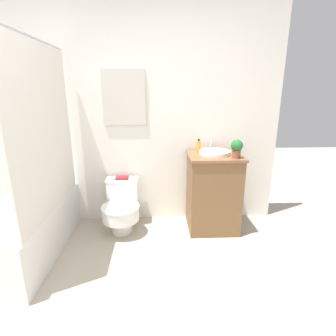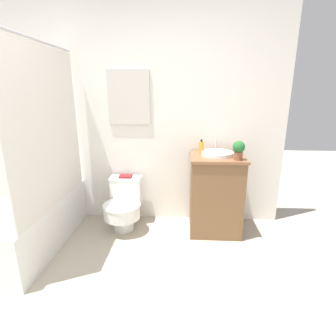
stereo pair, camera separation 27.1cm
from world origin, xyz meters
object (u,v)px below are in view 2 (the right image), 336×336
Objects in this scene: toilet at (124,205)px; potted_plant at (239,149)px; sink at (217,153)px; soap_bottle at (201,148)px; book_on_tank at (126,176)px.

potted_plant reaches higher than toilet.
toilet is at bearing 173.07° from potted_plant.
sink is at bearing 1.85° from toilet.
potted_plant is (0.19, -0.18, 0.09)m from sink.
potted_plant reaches higher than soap_bottle.
soap_bottle is (0.87, 0.08, 0.67)m from toilet.
potted_plant is (1.23, -0.15, 0.71)m from toilet.
book_on_tank is at bearing 173.81° from sink.
toilet is 1.51× the size of sink.
sink is (1.05, 0.03, 0.62)m from toilet.
toilet is 1.43m from potted_plant.
book_on_tank is (-0.00, 0.15, 0.30)m from toilet.
toilet is 1.22m from sink.
book_on_tank is at bearing 166.45° from potted_plant.
sink is 0.19m from soap_bottle.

